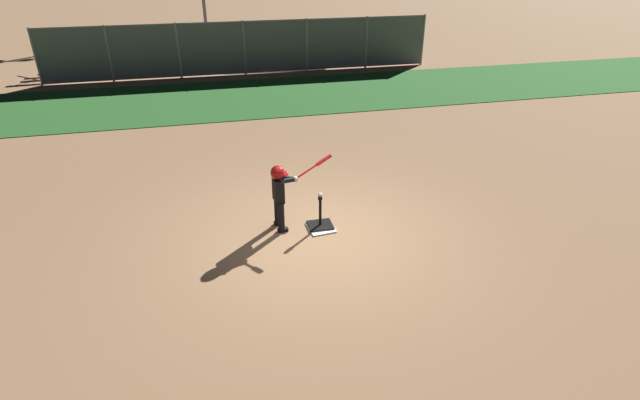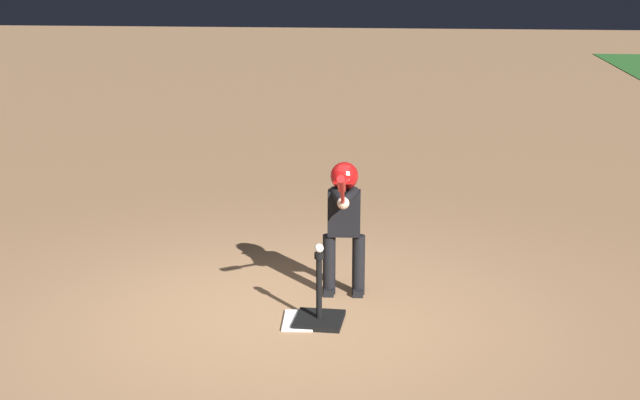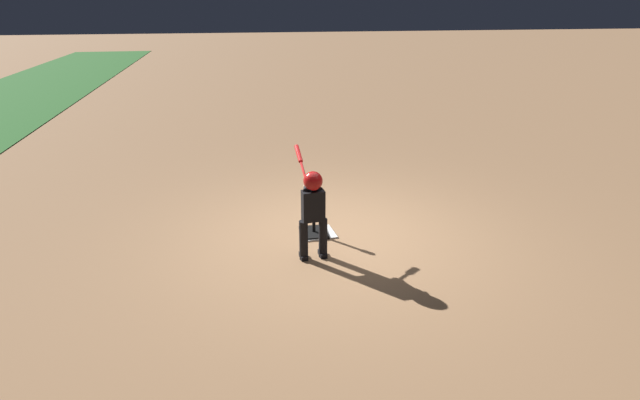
# 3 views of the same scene
# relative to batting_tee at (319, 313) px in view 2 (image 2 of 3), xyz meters

# --- Properties ---
(ground_plane) EXTENTS (90.00, 90.00, 0.00)m
(ground_plane) POSITION_rel_batting_tee_xyz_m (-0.12, -0.31, -0.08)
(ground_plane) COLOR #99704C
(home_plate) EXTENTS (0.49, 0.49, 0.02)m
(home_plate) POSITION_rel_batting_tee_xyz_m (-0.00, -0.07, -0.07)
(home_plate) COLOR white
(home_plate) RESTS_ON ground_plane
(batting_tee) EXTENTS (0.43, 0.39, 0.59)m
(batting_tee) POSITION_rel_batting_tee_xyz_m (0.00, 0.00, 0.00)
(batting_tee) COLOR black
(batting_tee) RESTS_ON ground_plane
(batter_child) EXTENTS (1.08, 0.38, 1.28)m
(batter_child) POSITION_rel_batting_tee_xyz_m (-0.66, 0.12, 0.68)
(batter_child) COLOR black
(batter_child) RESTS_ON ground_plane
(baseball) EXTENTS (0.07, 0.07, 0.07)m
(baseball) POSITION_rel_batting_tee_xyz_m (0.00, 0.00, 0.55)
(baseball) COLOR white
(baseball) RESTS_ON batting_tee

